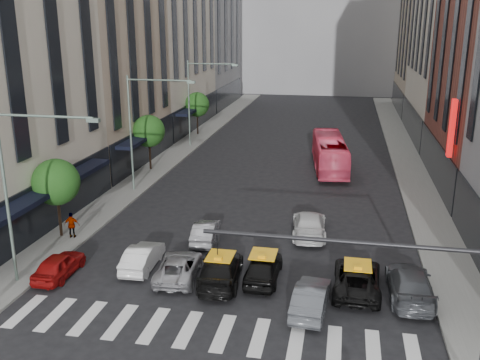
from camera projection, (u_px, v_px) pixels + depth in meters
The scene contains 26 objects.
ground at pixel (201, 351), 22.09m from camera, with size 160.00×160.00×0.00m, color black.
sidewalk_left at pixel (168, 159), 52.40m from camera, with size 3.00×96.00×0.15m, color slate.
sidewalk_right at pixel (412, 171), 48.12m from camera, with size 3.00×96.00×0.15m, color slate.
building_left_b at pixel (97, 33), 48.12m from camera, with size 8.00×16.00×24.00m, color tan.
building_left_d at pixel (203, 8), 82.03m from camera, with size 8.00×18.00×30.00m, color gray.
building_right_d at pixel (434, 14), 76.00m from camera, with size 8.00×18.00×28.00m, color tan.
tree_near at pixel (56, 182), 32.63m from camera, with size 2.88×2.88×4.95m.
tree_mid at pixel (149, 131), 47.67m from camera, with size 2.88×2.88×4.95m.
tree_far at pixel (197, 105), 62.71m from camera, with size 2.88×2.88×4.95m.
streetlamp_near at pixel (21, 175), 26.02m from camera, with size 5.38×0.25×9.00m.
streetlamp_mid at pixel (141, 118), 41.06m from camera, with size 5.38×0.25×9.00m.
streetlamp_far at pixel (197, 92), 56.09m from camera, with size 5.38×0.25×9.00m.
traffic_signal at pixel (406, 282), 18.44m from camera, with size 10.10×0.20×6.00m.
liberty_sign at pixel (452, 128), 36.82m from camera, with size 0.30×0.70×4.00m.
car_red at pixel (59, 265), 28.42m from camera, with size 1.53×3.80×1.29m, color maroon.
car_white_front at pixel (143, 257), 29.38m from camera, with size 1.40×4.02×1.32m, color silver.
car_silver at pixel (179, 267), 28.29m from camera, with size 2.06×4.48×1.24m, color #A1A1A6.
taxi_left at pixel (221, 269), 27.73m from camera, with size 2.06×5.06×1.47m, color black.
taxi_center at pixel (263, 267), 27.99m from camera, with size 1.71×4.26×1.45m, color black.
car_grey_mid at pixel (311, 297), 25.00m from camera, with size 1.46×4.20×1.38m, color #46494E.
taxi_right at pixel (357, 278), 26.90m from camera, with size 2.30×4.98×1.39m, color black.
car_grey_curb at pixel (410, 284), 26.19m from camera, with size 2.09×5.13×1.49m, color #46494E.
car_row2_left at pixel (206, 232), 32.92m from camera, with size 1.35×3.87×1.28m, color #9E9FA4.
car_row2_right at pixel (309, 224), 33.86m from camera, with size 2.06×5.08×1.47m, color silver.
bus at pixel (330, 153), 48.75m from camera, with size 2.57×10.99×3.06m, color #F7486D.
pedestrian_far at pixel (72, 225), 33.08m from camera, with size 0.96×0.40×1.63m, color gray.
Camera 1 is at (5.29, -18.45, 13.14)m, focal length 40.00 mm.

